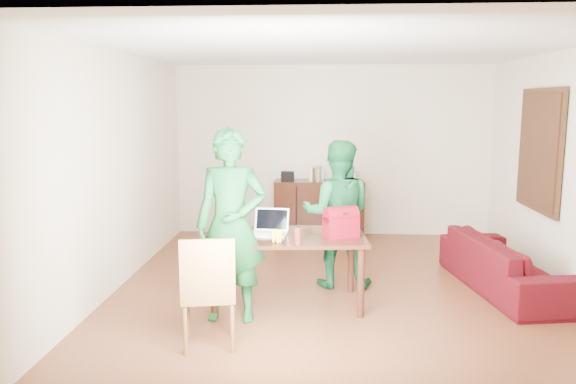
# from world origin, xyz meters

# --- Properties ---
(room) EXTENTS (5.20, 5.70, 2.90)m
(room) POSITION_xyz_m (0.01, 0.13, 1.31)
(room) COLOR #4C2613
(room) RESTS_ON ground
(table) EXTENTS (1.68, 1.03, 0.76)m
(table) POSITION_xyz_m (-0.52, -0.54, 0.66)
(table) COLOR black
(table) RESTS_ON ground
(chair) EXTENTS (0.53, 0.51, 1.01)m
(chair) POSITION_xyz_m (-1.14, -1.61, 0.29)
(chair) COLOR brown
(chair) RESTS_ON ground
(person_near) EXTENTS (0.69, 0.46, 1.89)m
(person_near) POSITION_xyz_m (-1.04, -0.97, 0.95)
(person_near) COLOR #125121
(person_near) RESTS_ON ground
(person_far) EXTENTS (0.87, 0.70, 1.70)m
(person_far) POSITION_xyz_m (0.02, 0.13, 0.85)
(person_far) COLOR #166535
(person_far) RESTS_ON ground
(laptop) EXTENTS (0.39, 0.29, 0.26)m
(laptop) POSITION_xyz_m (-0.71, -0.56, 0.80)
(laptop) COLOR white
(laptop) RESTS_ON table
(bananas) EXTENTS (0.15, 0.11, 0.05)m
(bananas) POSITION_xyz_m (-0.60, -0.89, 0.78)
(bananas) COLOR yellow
(bananas) RESTS_ON table
(bottle) EXTENTS (0.07, 0.07, 0.19)m
(bottle) POSITION_xyz_m (-0.39, -0.91, 0.85)
(bottle) COLOR #542213
(bottle) RESTS_ON table
(red_bag) EXTENTS (0.39, 0.31, 0.25)m
(red_bag) POSITION_xyz_m (0.04, -0.59, 0.88)
(red_bag) COLOR maroon
(red_bag) RESTS_ON table
(sofa) EXTENTS (1.12, 2.15, 0.60)m
(sofa) POSITION_xyz_m (1.95, 0.08, 0.30)
(sofa) COLOR #340806
(sofa) RESTS_ON ground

